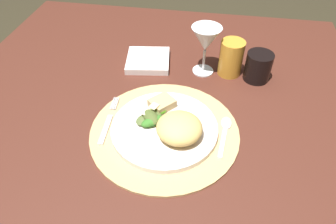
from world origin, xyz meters
TOP-DOWN VIEW (x-y plane):
  - ground_plane at (0.00, 0.00)m, footprint 6.00×6.00m
  - dining_table at (0.00, 0.00)m, footprint 1.14×1.08m
  - placemat at (0.05, -0.12)m, footprint 0.36×0.36m
  - dinner_plate at (0.05, -0.12)m, footprint 0.25×0.25m
  - pasta_serving at (0.09, -0.14)m, footprint 0.13×0.13m
  - salad_greens at (0.01, -0.10)m, footprint 0.08×0.10m
  - bread_piece at (0.03, -0.05)m, footprint 0.07×0.07m
  - fork at (-0.09, -0.11)m, footprint 0.02×0.16m
  - spoon at (0.19, -0.09)m, footprint 0.03×0.13m
  - napkin at (-0.05, 0.16)m, footprint 0.14×0.15m
  - wine_glass at (0.12, 0.15)m, footprint 0.08×0.08m
  - amber_tumbler at (0.19, 0.15)m, footprint 0.07×0.07m
  - dark_tumbler at (0.27, 0.14)m, footprint 0.07×0.07m

SIDE VIEW (x-z plane):
  - ground_plane at x=0.00m, z-range 0.00..0.00m
  - dining_table at x=0.00m, z-range 0.22..0.94m
  - placemat at x=0.05m, z-range 0.71..0.72m
  - spoon at x=0.19m, z-range 0.72..0.73m
  - fork at x=-0.09m, z-range 0.72..0.72m
  - napkin at x=-0.05m, z-range 0.71..0.73m
  - dinner_plate at x=0.05m, z-range 0.72..0.73m
  - salad_greens at x=0.01m, z-range 0.73..0.76m
  - bread_piece at x=0.03m, z-range 0.73..0.76m
  - dark_tumbler at x=0.27m, z-range 0.71..0.80m
  - pasta_serving at x=0.09m, z-range 0.73..0.78m
  - amber_tumbler at x=0.19m, z-range 0.71..0.82m
  - wine_glass at x=0.12m, z-range 0.75..0.89m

